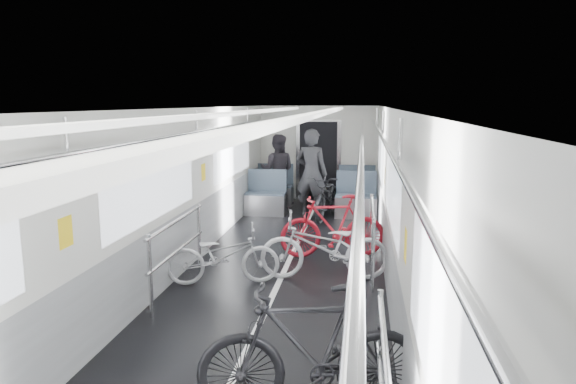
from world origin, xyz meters
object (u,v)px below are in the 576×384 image
bike_right_far (333,226)px  bike_aisle (328,196)px  bike_left_far (223,255)px  person_standing (311,174)px  person_seated (278,170)px  bike_right_near (311,350)px  bike_right_mid (324,247)px

bike_right_far → bike_aisle: 2.82m
bike_left_far → person_standing: (0.79, 4.27, 0.56)m
bike_aisle → person_seated: 1.88m
bike_right_far → person_standing: (-0.63, 2.81, 0.46)m
bike_left_far → person_seated: person_seated is taller
bike_right_far → bike_aisle: (-0.28, 2.81, -0.03)m
bike_aisle → bike_left_far: bearing=-95.7°
bike_left_far → person_standing: person_standing is taller
bike_right_near → bike_right_far: bike_right_near is taller
bike_right_far → person_seated: bearing=-172.1°
bike_right_far → person_standing: 2.92m
bike_right_mid → bike_right_far: 1.09m
bike_right_far → person_seated: person_seated is taller
bike_left_far → bike_aisle: 4.42m
bike_left_far → bike_right_mid: bearing=-89.6°
bike_left_far → person_standing: bearing=-25.1°
bike_left_far → bike_right_far: 2.04m
bike_aisle → person_seated: (-1.31, 1.29, 0.38)m
person_standing → person_seated: (-0.95, 1.29, -0.10)m
bike_left_far → bike_right_near: size_ratio=0.85×
bike_left_far → bike_right_far: size_ratio=0.91×
bike_right_near → person_seated: 8.56m
bike_right_near → person_seated: size_ratio=1.05×
person_standing → person_seated: bearing=-39.2°
bike_aisle → bike_right_near: bearing=-77.8°
bike_right_near → person_standing: bearing=174.0°
bike_right_mid → person_seated: (-1.53, 5.20, 0.39)m
bike_right_mid → bike_right_near: bearing=-4.0°
bike_left_far → bike_right_near: bike_right_near is taller
bike_aisle → bike_right_far: bearing=-75.1°
person_seated → person_standing: bearing=126.7°
bike_aisle → person_standing: 0.60m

